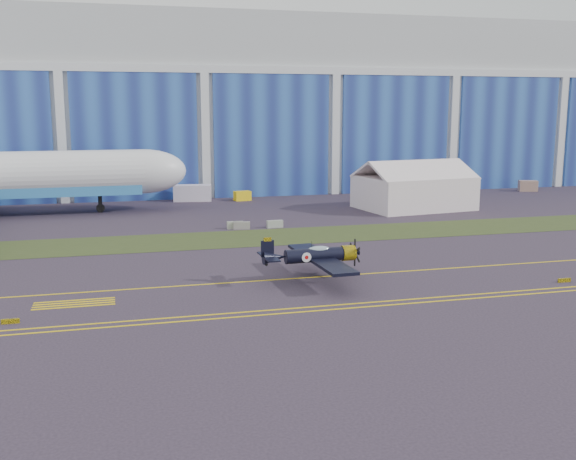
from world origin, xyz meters
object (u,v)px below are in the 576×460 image
object	(u,v)px
warbird	(315,255)
tent	(414,184)
tug	(242,196)
shipping_container	(192,193)

from	to	relation	value
warbird	tent	xyz separation A→B (m)	(26.12, 36.15, 1.39)
warbird	tug	size ratio (longest dim) A/B	4.83
tent	tug	distance (m)	27.24
warbird	shipping_container	distance (m)	52.62
shipping_container	tug	xyz separation A→B (m)	(7.75, -1.44, -0.54)
tent	warbird	bearing A→B (deg)	-133.98
tug	warbird	bearing A→B (deg)	-102.56
warbird	shipping_container	world-z (taller)	warbird
warbird	tug	bearing A→B (deg)	83.65
warbird	shipping_container	xyz separation A→B (m)	(-4.30, 52.43, -0.92)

